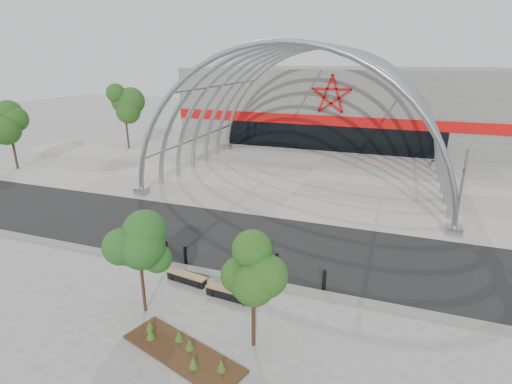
# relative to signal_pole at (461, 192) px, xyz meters

# --- Properties ---
(ground) EXTENTS (140.00, 140.00, 0.00)m
(ground) POSITION_rel_signal_pole_xyz_m (-9.98, -7.95, -2.51)
(ground) COLOR gray
(ground) RESTS_ON ground
(road) EXTENTS (140.00, 7.00, 0.02)m
(road) POSITION_rel_signal_pole_xyz_m (-9.98, -4.45, -2.50)
(road) COLOR black
(road) RESTS_ON ground
(forecourt) EXTENTS (60.00, 17.00, 0.04)m
(forecourt) POSITION_rel_signal_pole_xyz_m (-9.98, 7.55, -2.49)
(forecourt) COLOR #A09A91
(forecourt) RESTS_ON ground
(kerb) EXTENTS (60.00, 0.50, 0.12)m
(kerb) POSITION_rel_signal_pole_xyz_m (-9.98, -8.20, -2.45)
(kerb) COLOR slate
(kerb) RESTS_ON ground
(arena_building) EXTENTS (34.00, 15.24, 8.00)m
(arena_building) POSITION_rel_signal_pole_xyz_m (-9.98, 25.50, 1.48)
(arena_building) COLOR slate
(arena_building) RESTS_ON ground
(vault_canopy) EXTENTS (20.80, 15.80, 20.36)m
(vault_canopy) POSITION_rel_signal_pole_xyz_m (-9.98, 7.55, -2.49)
(vault_canopy) COLOR #91959A
(vault_canopy) RESTS_ON ground
(planting_bed) EXTENTS (4.67, 2.63, 0.47)m
(planting_bed) POSITION_rel_signal_pole_xyz_m (-9.31, -13.01, -2.40)
(planting_bed) COLOR #342113
(planting_bed) RESTS_ON ground
(signal_pole) EXTENTS (0.38, 0.66, 4.80)m
(signal_pole) POSITION_rel_signal_pole_xyz_m (0.00, 0.00, 0.00)
(signal_pole) COLOR gray
(signal_pole) RESTS_ON ground
(street_tree_0) EXTENTS (1.68, 1.68, 3.83)m
(street_tree_0) POSITION_rel_signal_pole_xyz_m (-11.79, -11.44, 0.24)
(street_tree_0) COLOR black
(street_tree_0) RESTS_ON ground
(street_tree_1) EXTENTS (1.69, 1.69, 3.99)m
(street_tree_1) POSITION_rel_signal_pole_xyz_m (-7.24, -11.83, 0.35)
(street_tree_1) COLOR black
(street_tree_1) RESTS_ON ground
(bench_0) EXTENTS (1.95, 0.69, 0.40)m
(bench_0) POSITION_rel_signal_pole_xyz_m (-11.29, -9.12, -2.31)
(bench_0) COLOR black
(bench_0) RESTS_ON ground
(bench_1) EXTENTS (2.05, 0.62, 0.42)m
(bench_1) POSITION_rel_signal_pole_xyz_m (-9.08, -9.61, -2.30)
(bench_1) COLOR black
(bench_1) RESTS_ON ground
(bollard_0) EXTENTS (0.15, 0.15, 0.95)m
(bollard_0) POSITION_rel_signal_pole_xyz_m (-12.10, -7.75, -2.03)
(bollard_0) COLOR black
(bollard_0) RESTS_ON ground
(bollard_1) EXTENTS (0.14, 0.14, 0.86)m
(bollard_1) POSITION_rel_signal_pole_xyz_m (-13.31, -7.44, -2.08)
(bollard_1) COLOR black
(bollard_1) RESTS_ON ground
(bollard_2) EXTENTS (0.15, 0.15, 0.94)m
(bollard_2) POSITION_rel_signal_pole_xyz_m (-9.72, -8.48, -2.04)
(bollard_2) COLOR black
(bollard_2) RESTS_ON ground
(bollard_3) EXTENTS (0.18, 0.18, 1.13)m
(bollard_3) POSITION_rel_signal_pole_xyz_m (-7.82, -7.34, -1.94)
(bollard_3) COLOR black
(bollard_3) RESTS_ON ground
(bollard_4) EXTENTS (0.15, 0.15, 0.96)m
(bollard_4) POSITION_rel_signal_pole_xyz_m (-5.63, -7.77, -2.03)
(bollard_4) COLOR black
(bollard_4) RESTS_ON ground
(bg_tree_0) EXTENTS (3.00, 3.00, 6.45)m
(bg_tree_0) POSITION_rel_signal_pole_xyz_m (-29.98, 12.05, 2.13)
(bg_tree_0) COLOR #302114
(bg_tree_0) RESTS_ON ground
(bg_tree_2) EXTENTS (2.55, 2.55, 5.38)m
(bg_tree_2) POSITION_rel_signal_pole_xyz_m (-33.98, 2.05, 1.35)
(bg_tree_2) COLOR black
(bg_tree_2) RESTS_ON ground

